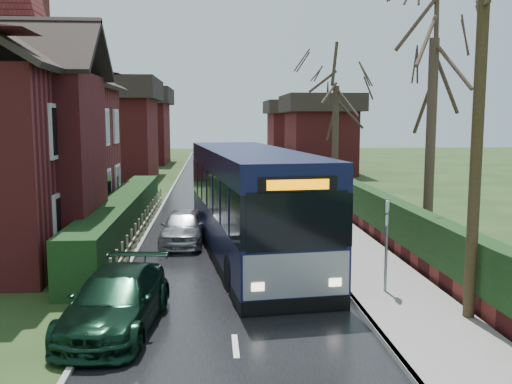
{
  "coord_description": "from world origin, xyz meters",
  "views": [
    {
      "loc": [
        -0.43,
        -16.99,
        4.58
      ],
      "look_at": [
        1.22,
        4.38,
        1.8
      ],
      "focal_mm": 40.0,
      "sensor_mm": 36.0,
      "label": 1
    }
  ],
  "objects": [
    {
      "name": "pavement",
      "position": [
        4.25,
        10.0,
        0.07
      ],
      "size": [
        2.5,
        100.0,
        0.14
      ],
      "primitive_type": "cube",
      "color": "slate",
      "rests_on": "ground"
    },
    {
      "name": "tree_right_near",
      "position": [
        7.33,
        2.8,
        7.84
      ],
      "size": [
        4.86,
        4.86,
        10.5
      ],
      "color": "#3C2C23",
      "rests_on": "ground"
    },
    {
      "name": "front_hedge",
      "position": [
        -3.9,
        5.0,
        0.8
      ],
      "size": [
        1.2,
        16.0,
        1.6
      ],
      "primitive_type": "cube",
      "color": "black",
      "rests_on": "ground"
    },
    {
      "name": "bus",
      "position": [
        0.8,
        1.52,
        1.77
      ],
      "size": [
        4.07,
        11.96,
        3.56
      ],
      "rotation": [
        0.0,
        0.0,
        0.12
      ],
      "color": "black",
      "rests_on": "ground"
    },
    {
      "name": "car_green",
      "position": [
        -2.55,
        -4.82,
        0.64
      ],
      "size": [
        2.26,
        4.55,
        1.27
      ],
      "primitive_type": "imported",
      "rotation": [
        0.0,
        0.0,
        -0.11
      ],
      "color": "black",
      "rests_on": "ground"
    },
    {
      "name": "telegraph_pole",
      "position": [
        5.31,
        -5.0,
        3.79
      ],
      "size": [
        0.31,
        0.96,
        7.48
      ],
      "rotation": [
        0.0,
        0.0,
        -0.24
      ],
      "color": "#2E2414",
      "rests_on": "ground"
    },
    {
      "name": "car_silver",
      "position": [
        -1.5,
        3.59,
        0.64
      ],
      "size": [
        1.75,
        3.85,
        1.28
      ],
      "primitive_type": "imported",
      "rotation": [
        0.0,
        0.0,
        -0.06
      ],
      "color": "silver",
      "rests_on": "ground"
    },
    {
      "name": "picket_fence",
      "position": [
        -3.15,
        5.0,
        0.45
      ],
      "size": [
        0.1,
        16.0,
        0.9
      ],
      "primitive_type": null,
      "color": "gray",
      "rests_on": "ground"
    },
    {
      "name": "tree_right_far",
      "position": [
        6.0,
        12.48,
        6.66
      ],
      "size": [
        4.62,
        4.62,
        8.92
      ],
      "color": "#33271E",
      "rests_on": "ground"
    },
    {
      "name": "kerb_left",
      "position": [
        -3.05,
        10.0,
        0.05
      ],
      "size": [
        0.12,
        100.0,
        0.1
      ],
      "primitive_type": "cube",
      "color": "gray",
      "rests_on": "ground"
    },
    {
      "name": "bus_stop_sign",
      "position": [
        4.0,
        -3.0,
        1.69
      ],
      "size": [
        0.2,
        0.37,
        2.56
      ],
      "rotation": [
        0.0,
        0.0,
        -0.4
      ],
      "color": "slate",
      "rests_on": "ground"
    },
    {
      "name": "ground",
      "position": [
        0.0,
        0.0,
        0.0
      ],
      "size": [
        140.0,
        140.0,
        0.0
      ],
      "primitive_type": "plane",
      "color": "#374C20",
      "rests_on": "ground"
    },
    {
      "name": "road",
      "position": [
        0.0,
        10.0,
        0.01
      ],
      "size": [
        6.0,
        100.0,
        0.02
      ],
      "primitive_type": "cube",
      "color": "black",
      "rests_on": "ground"
    },
    {
      "name": "right_wall_hedge",
      "position": [
        5.8,
        10.0,
        1.02
      ],
      "size": [
        0.6,
        50.0,
        1.8
      ],
      "color": "maroon",
      "rests_on": "ground"
    },
    {
      "name": "kerb_right",
      "position": [
        3.05,
        10.0,
        0.07
      ],
      "size": [
        0.12,
        100.0,
        0.14
      ],
      "primitive_type": "cube",
      "color": "gray",
      "rests_on": "ground"
    },
    {
      "name": "car_distant",
      "position": [
        -0.51,
        44.91,
        0.64
      ],
      "size": [
        1.74,
        4.01,
        1.28
      ],
      "primitive_type": "imported",
      "rotation": [
        0.0,
        0.0,
        3.04
      ],
      "color": "black",
      "rests_on": "ground"
    }
  ]
}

